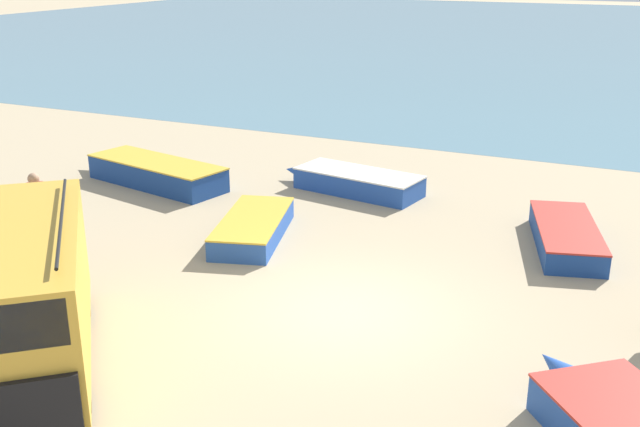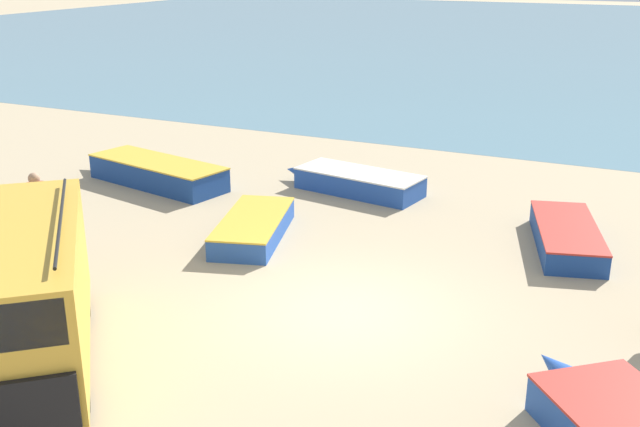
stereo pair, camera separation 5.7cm
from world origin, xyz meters
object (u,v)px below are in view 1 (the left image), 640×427
at_px(fishing_rowboat_3, 152,172).
at_px(fishing_rowboat_4, 354,181).
at_px(fishing_rowboat_0, 565,234).
at_px(parked_van, 16,294).
at_px(fishing_rowboat_1, 254,226).
at_px(fisherman_3, 37,207).

height_order(fishing_rowboat_3, fishing_rowboat_4, fishing_rowboat_3).
distance_m(fishing_rowboat_0, fishing_rowboat_4, 5.98).
bearing_deg(fishing_rowboat_4, fishing_rowboat_0, 172.81).
relative_size(fishing_rowboat_0, fishing_rowboat_4, 0.98).
height_order(parked_van, fishing_rowboat_1, parked_van).
relative_size(parked_van, fishing_rowboat_4, 1.19).
xyz_separation_m(fishing_rowboat_0, fishing_rowboat_3, (-11.15, -0.02, 0.08)).
distance_m(fishing_rowboat_4, fisherman_3, 8.25).
relative_size(fishing_rowboat_4, fisherman_3, 2.33).
height_order(fishing_rowboat_3, fisherman_3, fisherman_3).
bearing_deg(parked_van, fishing_rowboat_0, 100.96).
height_order(fishing_rowboat_0, fishing_rowboat_4, fishing_rowboat_4).
relative_size(fishing_rowboat_0, fisherman_3, 2.28).
bearing_deg(fishing_rowboat_1, fisherman_3, 112.87).
relative_size(fishing_rowboat_1, fisherman_3, 2.13).
bearing_deg(fishing_rowboat_3, fishing_rowboat_4, -150.81).
bearing_deg(fishing_rowboat_1, parked_van, 160.34).
distance_m(fishing_rowboat_3, fishing_rowboat_4, 5.67).
bearing_deg(fishing_rowboat_1, fishing_rowboat_4, -26.85).
distance_m(parked_van, fishing_rowboat_1, 6.59).
bearing_deg(fishing_rowboat_0, fishing_rowboat_3, 74.76).
bearing_deg(fishing_rowboat_3, fishing_rowboat_0, -168.11).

